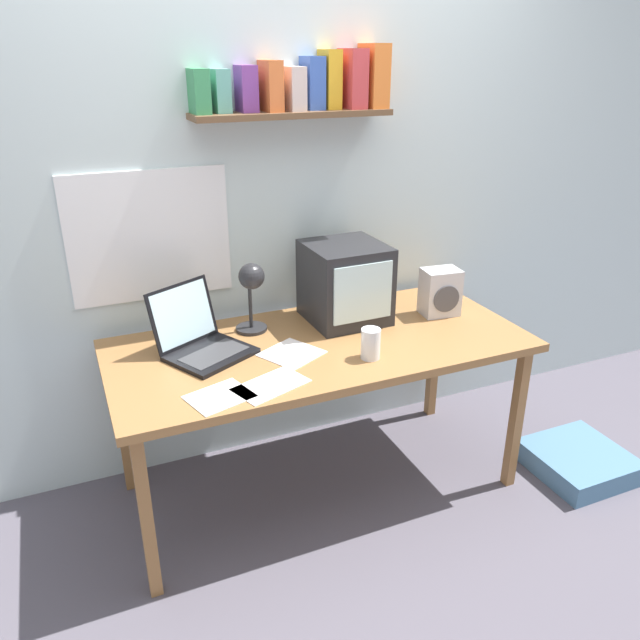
# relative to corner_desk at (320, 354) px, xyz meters

# --- Properties ---
(ground_plane) EXTENTS (12.00, 12.00, 0.00)m
(ground_plane) POSITION_rel_corner_desk_xyz_m (0.00, 0.00, -0.68)
(ground_plane) COLOR #57515C
(back_wall) EXTENTS (5.60, 0.24, 2.60)m
(back_wall) POSITION_rel_corner_desk_xyz_m (-0.00, 0.48, 0.63)
(back_wall) COLOR silver
(back_wall) RESTS_ON ground_plane
(corner_desk) EXTENTS (1.74, 0.79, 0.73)m
(corner_desk) POSITION_rel_corner_desk_xyz_m (0.00, 0.00, 0.00)
(corner_desk) COLOR olive
(corner_desk) RESTS_ON ground_plane
(crt_monitor) EXTENTS (0.34, 0.35, 0.35)m
(crt_monitor) POSITION_rel_corner_desk_xyz_m (0.20, 0.18, 0.23)
(crt_monitor) COLOR #232326
(crt_monitor) RESTS_ON corner_desk
(laptop) EXTENTS (0.42, 0.42, 0.26)m
(laptop) POSITION_rel_corner_desk_xyz_m (-0.48, 0.11, 0.12)
(laptop) COLOR black
(laptop) RESTS_ON corner_desk
(desk_lamp) EXTENTS (0.14, 0.19, 0.32)m
(desk_lamp) POSITION_rel_corner_desk_xyz_m (-0.23, 0.18, 0.28)
(desk_lamp) COLOR #232326
(desk_lamp) RESTS_ON corner_desk
(juice_glass) EXTENTS (0.08, 0.08, 0.12)m
(juice_glass) POSITION_rel_corner_desk_xyz_m (0.13, -0.21, 0.11)
(juice_glass) COLOR white
(juice_glass) RESTS_ON corner_desk
(space_heater) EXTENTS (0.18, 0.14, 0.21)m
(space_heater) POSITION_rel_corner_desk_xyz_m (0.63, 0.06, 0.16)
(space_heater) COLOR silver
(space_heater) RESTS_ON corner_desk
(loose_paper_near_laptop) EXTENTS (0.30, 0.24, 0.00)m
(loose_paper_near_laptop) POSITION_rel_corner_desk_xyz_m (-0.31, -0.27, 0.06)
(loose_paper_near_laptop) COLOR white
(loose_paper_near_laptop) RESTS_ON corner_desk
(loose_paper_near_monitor) EXTENTS (0.25, 0.23, 0.00)m
(loose_paper_near_monitor) POSITION_rel_corner_desk_xyz_m (-0.50, -0.28, 0.06)
(loose_paper_near_monitor) COLOR white
(loose_paper_near_monitor) RESTS_ON corner_desk
(open_notebook) EXTENTS (0.28, 0.28, 0.00)m
(open_notebook) POSITION_rel_corner_desk_xyz_m (-0.15, -0.06, 0.06)
(open_notebook) COLOR white
(open_notebook) RESTS_ON corner_desk
(floor_cushion) EXTENTS (0.43, 0.43, 0.11)m
(floor_cushion) POSITION_rel_corner_desk_xyz_m (1.18, -0.39, -0.63)
(floor_cushion) COLOR teal
(floor_cushion) RESTS_ON ground_plane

